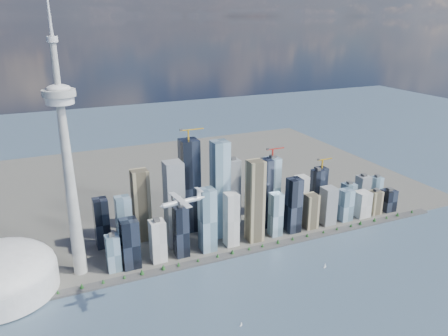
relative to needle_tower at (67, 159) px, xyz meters
name	(u,v)px	position (x,y,z in m)	size (l,w,h in m)	color
ground	(297,329)	(300.00, -310.00, -235.84)	(4000.00, 4000.00, 0.00)	#36475E
seawall	(232,255)	(300.00, -60.00, -233.84)	(1100.00, 22.00, 4.00)	#383838
land	(169,184)	(300.00, 390.00, -234.34)	(1400.00, 900.00, 3.00)	#4C4C47
shoreline_trees	(232,252)	(300.00, -60.00, -227.06)	(960.53, 7.20, 8.80)	#3F2D1E
skyscraper_cluster	(240,203)	(359.62, 26.82, -160.06)	(736.00, 142.00, 245.11)	black
needle_tower	(67,159)	(0.00, 0.00, 0.00)	(56.00, 56.00, 550.50)	gray
airplane	(182,201)	(149.90, -198.55, -28.75)	(77.53, 68.67, 18.89)	silver
sailboat_west	(241,324)	(221.11, -266.83, -233.12)	(5.91, 3.67, 8.46)	silver
sailboat_east	(325,266)	(452.44, -177.24, -232.37)	(7.62, 4.45, 10.80)	silver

